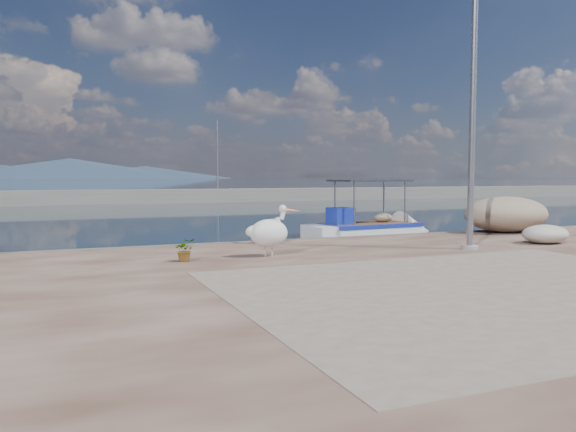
# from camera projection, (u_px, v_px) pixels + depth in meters

# --- Properties ---
(ground) EXTENTS (1400.00, 1400.00, 0.00)m
(ground) POSITION_uv_depth(u_px,v_px,m) (357.00, 289.00, 11.83)
(ground) COLOR #162635
(ground) RESTS_ON ground
(quay_patch) EXTENTS (9.00, 7.00, 0.01)m
(quay_patch) POSITION_uv_depth(u_px,v_px,m) (498.00, 288.00, 9.41)
(quay_patch) COLOR gray
(quay_patch) RESTS_ON quay
(breakwater) EXTENTS (120.00, 2.20, 7.50)m
(breakwater) POSITION_uv_depth(u_px,v_px,m) (128.00, 197.00, 48.63)
(breakwater) COLOR gray
(breakwater) RESTS_ON ground
(mountains) EXTENTS (370.00, 280.00, 22.00)m
(mountains) POSITION_uv_depth(u_px,v_px,m) (65.00, 170.00, 611.63)
(mountains) COLOR #28384C
(mountains) RESTS_ON ground
(boat_right) EXTENTS (5.58, 2.24, 2.62)m
(boat_right) POSITION_uv_depth(u_px,v_px,m) (368.00, 231.00, 22.16)
(boat_right) COLOR white
(boat_right) RESTS_ON ground
(pelican) EXTENTS (1.28, 0.76, 1.21)m
(pelican) POSITION_uv_depth(u_px,v_px,m) (270.00, 232.00, 13.11)
(pelican) COLOR tan
(pelican) RESTS_ON quay
(lamp_post) EXTENTS (0.44, 0.96, 7.00)m
(lamp_post) POSITION_uv_depth(u_px,v_px,m) (472.00, 120.00, 14.26)
(lamp_post) COLOR gray
(lamp_post) RESTS_ON quay
(bollard_near) EXTENTS (0.23, 0.23, 0.70)m
(bollard_near) POSITION_uv_depth(u_px,v_px,m) (275.00, 230.00, 15.69)
(bollard_near) COLOR gray
(bollard_near) RESTS_ON quay
(potted_plant) EXTENTS (0.49, 0.43, 0.51)m
(potted_plant) POSITION_uv_depth(u_px,v_px,m) (185.00, 250.00, 12.36)
(potted_plant) COLOR #33722D
(potted_plant) RESTS_ON quay
(net_pile_d) EXTENTS (1.40, 1.05, 0.52)m
(net_pile_d) POSITION_uv_depth(u_px,v_px,m) (545.00, 234.00, 15.70)
(net_pile_d) COLOR beige
(net_pile_d) RESTS_ON quay
(net_pile_c) EXTENTS (3.06, 2.18, 1.20)m
(net_pile_c) POSITION_uv_depth(u_px,v_px,m) (506.00, 214.00, 18.89)
(net_pile_c) COLOR tan
(net_pile_c) RESTS_ON quay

